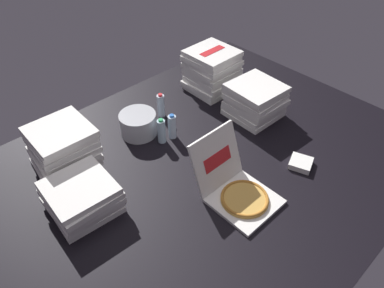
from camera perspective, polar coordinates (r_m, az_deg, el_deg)
ground_plane at (r=2.61m, az=1.76°, el=-3.38°), size 3.20×2.40×0.02m
open_pizza_box at (r=2.36m, az=7.02°, el=-6.88°), size 0.39×0.53×0.39m
pizza_stack_center_far at (r=2.62m, az=-19.68°, el=-0.67°), size 0.45×0.44×0.33m
pizza_stack_center_near at (r=2.35m, az=-16.99°, el=-8.05°), size 0.42×0.42×0.21m
pizza_stack_right_near at (r=3.01m, az=9.93°, el=6.83°), size 0.42×0.43×0.29m
pizza_stack_left_near at (r=3.29m, az=3.13°, el=11.54°), size 0.42×0.41×0.38m
ice_bucket at (r=2.84m, az=-8.49°, el=3.15°), size 0.29×0.29×0.18m
water_bottle_0 at (r=3.00m, az=-4.93°, el=6.08°), size 0.06×0.06×0.21m
water_bottle_1 at (r=2.77m, az=-3.15°, el=2.77°), size 0.06×0.06×0.21m
water_bottle_2 at (r=2.73m, az=-4.84°, el=2.05°), size 0.06×0.06×0.21m
napkin_pile at (r=2.69m, az=16.80°, el=-2.92°), size 0.19×0.19×0.05m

